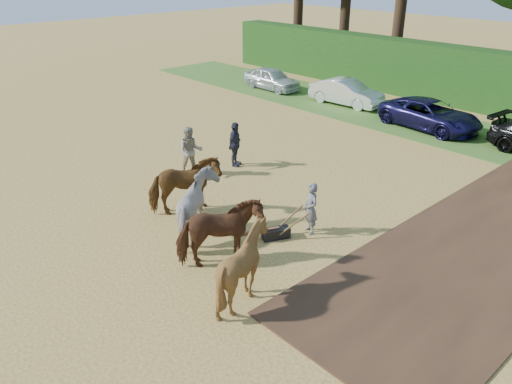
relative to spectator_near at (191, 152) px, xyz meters
The scene contains 5 objects.
ground 8.37m from the spectator_near, 15.47° to the right, with size 120.00×120.00×0.00m, color gold.
earth_strip 10.69m from the spectator_near, 26.66° to the left, with size 4.50×17.00×0.05m, color #472D1C.
spectator_near is the anchor object (origin of this frame).
spectator_far 1.81m from the spectator_near, 78.35° to the left, with size 1.00×0.42×1.71m, color #282935.
plough_team 5.29m from the spectator_near, 29.49° to the right, with size 6.37×4.80×1.83m.
Camera 1 is at (5.95, -7.36, 7.19)m, focal length 35.00 mm.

